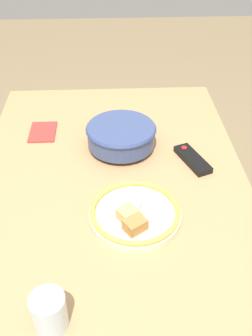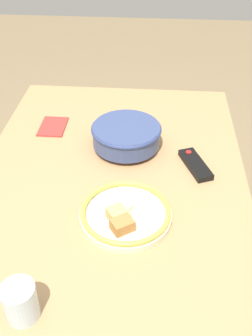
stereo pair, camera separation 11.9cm
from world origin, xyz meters
name	(u,v)px [view 2 (the right image)]	position (x,y,z in m)	size (l,w,h in m)	color
ground_plane	(113,326)	(0.00, 0.00, 0.00)	(8.00, 8.00, 0.00)	#7F6B4C
dining_table	(109,214)	(0.00, 0.00, 0.64)	(1.36, 0.84, 0.73)	tan
noodle_bowl	(126,135)	(-0.24, 0.04, 0.78)	(0.23, 0.23, 0.08)	#384775
food_plate	(125,214)	(0.10, 0.06, 0.75)	(0.25, 0.25, 0.05)	beige
tv_remote	(195,164)	(-0.15, 0.26, 0.74)	(0.16, 0.11, 0.02)	black
drinking_glass	(20,302)	(0.40, -0.14, 0.77)	(0.07, 0.07, 0.09)	silver
folded_napkin	(53,127)	(-0.35, -0.24, 0.73)	(0.13, 0.09, 0.01)	#B2332D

